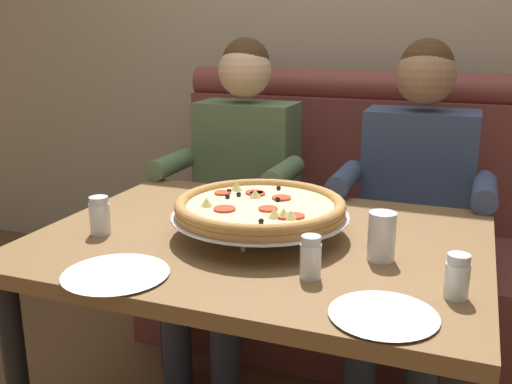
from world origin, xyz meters
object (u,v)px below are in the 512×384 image
(diner_left, at_px, (237,183))
(plate_near_right, at_px, (383,312))
(diner_right, at_px, (414,200))
(shaker_oregano, at_px, (311,260))
(shaker_pepper_flakes, at_px, (457,280))
(dining_table, at_px, (260,266))
(plate_near_left, at_px, (116,272))
(booth_bench, at_px, (334,245))
(pizza, at_px, (259,207))
(drinking_glass, at_px, (381,239))
(shaker_parmesan, at_px, (100,218))

(diner_left, xyz_separation_m, plate_near_right, (0.74, -1.02, 0.05))
(diner_right, xyz_separation_m, shaker_oregano, (-0.14, -0.89, 0.09))
(shaker_pepper_flakes, bearing_deg, shaker_oregano, -177.88)
(diner_right, bearing_deg, dining_table, -117.48)
(shaker_oregano, bearing_deg, plate_near_left, -160.80)
(dining_table, distance_m, diner_right, 0.75)
(booth_bench, bearing_deg, plate_near_right, -73.04)
(diner_left, height_order, plate_near_right, diner_left)
(pizza, bearing_deg, shaker_pepper_flakes, -22.32)
(pizza, relative_size, shaker_oregano, 4.77)
(dining_table, xyz_separation_m, plate_near_right, (0.39, -0.35, 0.10))
(booth_bench, bearing_deg, dining_table, -90.00)
(booth_bench, height_order, pizza, booth_bench)
(pizza, distance_m, shaker_pepper_flakes, 0.57)
(diner_left, relative_size, diner_right, 1.00)
(drinking_glass, bearing_deg, plate_near_right, -79.75)
(diner_right, height_order, shaker_parmesan, diner_right)
(shaker_oregano, distance_m, plate_near_left, 0.45)
(plate_near_right, bearing_deg, shaker_oregano, 145.22)
(diner_right, height_order, shaker_oregano, diner_right)
(pizza, xyz_separation_m, shaker_parmesan, (-0.42, -0.14, -0.04))
(diner_left, distance_m, plate_near_left, 1.04)
(dining_table, bearing_deg, diner_left, 117.48)
(plate_near_left, relative_size, plate_near_right, 1.14)
(booth_bench, height_order, shaker_parmesan, booth_bench)
(shaker_parmesan, distance_m, plate_near_left, 0.31)
(booth_bench, xyz_separation_m, plate_near_right, (0.39, -1.28, 0.37))
(booth_bench, xyz_separation_m, plate_near_left, (-0.22, -1.30, 0.37))
(shaker_pepper_flakes, height_order, shaker_oregano, shaker_oregano)
(diner_left, distance_m, diner_right, 0.69)
(diner_right, bearing_deg, drinking_glass, -90.56)
(booth_bench, distance_m, shaker_pepper_flakes, 1.32)
(shaker_oregano, bearing_deg, booth_bench, 100.10)
(plate_near_right, bearing_deg, pizza, 137.98)
(booth_bench, height_order, plate_near_right, booth_bench)
(booth_bench, relative_size, diner_right, 1.20)
(drinking_glass, bearing_deg, diner_left, 133.45)
(dining_table, bearing_deg, shaker_pepper_flakes, -22.28)
(shaker_pepper_flakes, relative_size, drinking_glass, 0.80)
(booth_bench, xyz_separation_m, shaker_parmesan, (-0.42, -1.07, 0.40))
(booth_bench, distance_m, diner_left, 0.54)
(plate_near_right, bearing_deg, shaker_parmesan, 165.35)
(dining_table, distance_m, diner_left, 0.75)
(plate_near_left, distance_m, plate_near_right, 0.61)
(drinking_glass, bearing_deg, shaker_parmesan, -173.67)
(booth_bench, distance_m, drinking_glass, 1.12)
(booth_bench, bearing_deg, pizza, -90.18)
(dining_table, distance_m, shaker_parmesan, 0.46)
(dining_table, height_order, shaker_pepper_flakes, shaker_pepper_flakes)
(diner_right, distance_m, shaker_parmesan, 1.11)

